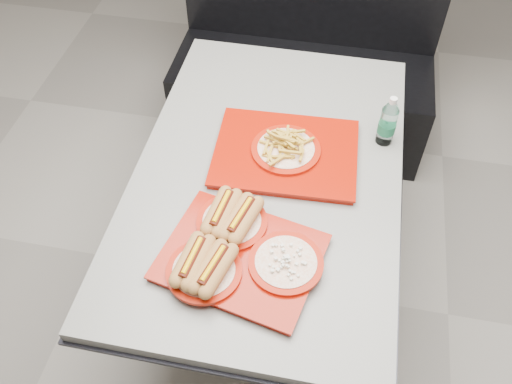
% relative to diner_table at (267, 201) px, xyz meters
% --- Properties ---
extents(ground, '(6.00, 6.00, 0.00)m').
position_rel_diner_table_xyz_m(ground, '(0.00, 0.00, -0.58)').
color(ground, gray).
rests_on(ground, ground).
extents(diner_table, '(0.92, 1.42, 0.75)m').
position_rel_diner_table_xyz_m(diner_table, '(0.00, 0.00, 0.00)').
color(diner_table, black).
rests_on(diner_table, ground).
extents(booth_bench, '(1.30, 0.57, 1.35)m').
position_rel_diner_table_xyz_m(booth_bench, '(0.00, 1.09, -0.18)').
color(booth_bench, black).
rests_on(booth_bench, ground).
extents(tray_near, '(0.52, 0.44, 0.10)m').
position_rel_diner_table_xyz_m(tray_near, '(-0.03, -0.36, 0.20)').
color(tray_near, '#9A1204').
rests_on(tray_near, diner_table).
extents(tray_far, '(0.51, 0.41, 0.10)m').
position_rel_diner_table_xyz_m(tray_far, '(0.05, 0.08, 0.19)').
color(tray_far, '#9A1204').
rests_on(tray_far, diner_table).
extents(water_bottle, '(0.06, 0.06, 0.20)m').
position_rel_diner_table_xyz_m(water_bottle, '(0.38, 0.22, 0.25)').
color(water_bottle, silver).
rests_on(water_bottle, diner_table).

